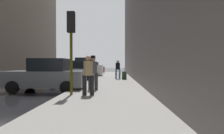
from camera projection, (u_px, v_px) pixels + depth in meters
ground_plane at (9, 89)px, 10.49m from camera, size 120.00×120.00×0.00m
sidewalk at (108, 88)px, 10.35m from camera, size 4.00×40.00×0.15m
parked_gray_coupe at (47, 76)px, 9.65m from camera, size 4.21×2.08×1.79m
parked_silver_sedan at (73, 71)px, 15.25m from camera, size 4.25×2.15×1.79m
parked_white_van at (84, 68)px, 20.63m from camera, size 4.61×2.09×2.25m
parked_red_hatchback at (91, 68)px, 26.90m from camera, size 4.21×2.09×1.79m
fire_hydrant at (95, 74)px, 16.77m from camera, size 0.42×0.22×0.70m
traffic_light at (71, 35)px, 7.56m from camera, size 0.32×0.32×3.60m
pedestrian_in_jeans at (118, 68)px, 15.90m from camera, size 0.50×0.40×1.71m
pedestrian_with_beanie at (93, 71)px, 9.05m from camera, size 0.52×0.45×1.78m
pedestrian_in_tan_coat at (88, 73)px, 7.47m from camera, size 0.53×0.47×1.71m
rolling_suitcase at (124, 75)px, 15.32m from camera, size 0.39×0.58×1.04m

